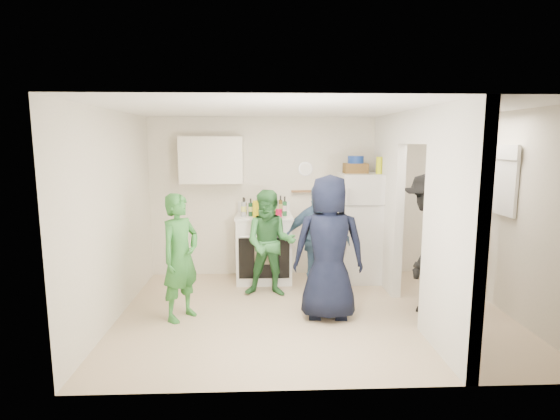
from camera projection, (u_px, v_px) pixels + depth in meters
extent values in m
plane|color=tan|center=(314.00, 313.00, 5.47)|extent=(4.80, 4.80, 0.00)
plane|color=silver|center=(302.00, 197.00, 6.95)|extent=(4.80, 0.00, 4.80)
plane|color=silver|center=(340.00, 249.00, 3.59)|extent=(4.80, 0.00, 4.80)
plane|color=silver|center=(114.00, 216.00, 5.17)|extent=(0.00, 3.40, 3.40)
plane|color=silver|center=(509.00, 214.00, 5.37)|extent=(0.00, 3.40, 3.40)
plane|color=white|center=(316.00, 109.00, 5.08)|extent=(4.80, 4.80, 0.00)
cube|color=silver|center=(387.00, 202.00, 6.40)|extent=(0.12, 1.20, 2.50)
cube|color=silver|center=(451.00, 233.00, 4.23)|extent=(0.12, 1.20, 2.50)
cube|color=silver|center=(417.00, 127.00, 5.16)|extent=(0.12, 1.00, 0.40)
cube|color=white|center=(264.00, 248.00, 6.71)|extent=(0.86, 0.71, 1.02)
cube|color=silver|center=(212.00, 160.00, 6.62)|extent=(0.95, 0.34, 0.70)
cube|color=silver|center=(361.00, 227.00, 6.69)|extent=(0.68, 0.66, 1.65)
cube|color=brown|center=(355.00, 168.00, 6.60)|extent=(0.35, 0.25, 0.15)
cylinder|color=navy|center=(356.00, 160.00, 6.58)|extent=(0.24, 0.24, 0.11)
cylinder|color=#DAEA13|center=(379.00, 165.00, 6.46)|extent=(0.09, 0.09, 0.25)
cylinder|color=white|center=(306.00, 169.00, 6.86)|extent=(0.22, 0.02, 0.22)
cube|color=olive|center=(302.00, 191.00, 6.88)|extent=(0.35, 0.08, 0.03)
cube|color=black|center=(501.00, 180.00, 5.50)|extent=(0.03, 0.70, 0.80)
cube|color=white|center=(500.00, 180.00, 5.50)|extent=(0.04, 0.76, 0.86)
cube|color=white|center=(500.00, 152.00, 5.45)|extent=(0.04, 0.82, 0.18)
cylinder|color=yellow|center=(256.00, 209.00, 6.39)|extent=(0.09, 0.09, 0.25)
cylinder|color=#BF0C36|center=(279.00, 213.00, 6.44)|extent=(0.09, 0.09, 0.12)
imported|color=#347D32|center=(180.00, 257.00, 5.20)|extent=(0.62, 0.67, 1.53)
imported|color=#367B43|center=(270.00, 243.00, 6.00)|extent=(0.77, 0.63, 1.48)
imported|color=#3B5B82|center=(317.00, 240.00, 6.08)|extent=(0.97, 0.60, 1.55)
imported|color=black|center=(329.00, 248.00, 5.21)|extent=(0.90, 0.63, 1.75)
imported|color=black|center=(429.00, 242.00, 5.47)|extent=(1.13, 1.31, 1.75)
cylinder|color=brown|center=(244.00, 206.00, 6.70)|extent=(0.07, 0.07, 0.25)
cylinder|color=#153F22|center=(251.00, 207.00, 6.53)|extent=(0.07, 0.07, 0.26)
cylinder|color=#B3BCC2|center=(259.00, 204.00, 6.76)|extent=(0.08, 0.08, 0.31)
cylinder|color=brown|center=(265.00, 206.00, 6.54)|extent=(0.07, 0.07, 0.31)
cylinder|color=#B2BDC5|center=(271.00, 203.00, 6.81)|extent=(0.07, 0.07, 0.31)
cylinder|color=#1C3D16|center=(275.00, 207.00, 6.64)|extent=(0.07, 0.07, 0.25)
cylinder|color=brown|center=(281.00, 204.00, 6.77)|extent=(0.06, 0.06, 0.28)
cylinder|color=#90949B|center=(244.00, 207.00, 6.48)|extent=(0.08, 0.08, 0.29)
cylinder|color=#5E4010|center=(267.00, 205.00, 6.72)|extent=(0.08, 0.08, 0.27)
cylinder|color=#1E582D|center=(285.00, 206.00, 6.53)|extent=(0.06, 0.06, 0.30)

